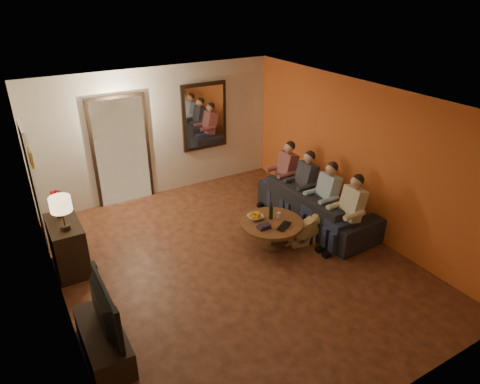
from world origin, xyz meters
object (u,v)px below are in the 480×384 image
table_lamp (62,213)px  wine_bottle (271,210)px  dresser (68,246)px  person_b (324,201)px  laptop (287,227)px  sofa (316,205)px  bowl (255,217)px  person_c (303,188)px  dog (305,229)px  tv (98,309)px  coffee_table (271,233)px  tv_stand (104,342)px  person_a (348,215)px  person_d (284,176)px

table_lamp → wine_bottle: size_ratio=1.74×
dresser → person_b: size_ratio=0.75×
laptop → sofa: bearing=-3.0°
sofa → bowl: bearing=87.9°
sofa → person_c: size_ratio=2.01×
dog → laptop: size_ratio=1.70×
tv → person_b: 4.20m
coffee_table → laptop: 0.38m
person_c → bowl: bearing=-165.8°
tv_stand → sofa: 4.37m
person_a → person_d: 1.80m
person_a → person_d: same height
table_lamp → laptop: bearing=-19.3°
person_a → bowl: person_a is taller
tv_stand → person_c: (4.10, 1.49, 0.41)m
laptop → tv: bearing=163.2°
person_d → coffee_table: person_d is taller
dresser → person_a: bearing=-22.6°
dresser → tv: size_ratio=0.86×
tv → laptop: size_ratio=3.21×
table_lamp → tv: bearing=-90.0°
person_b → coffee_table: person_b is taller
coffee_table → wine_bottle: 0.40m
person_b → dresser: bearing=164.9°
dog → table_lamp: bearing=172.9°
sofa → person_d: 0.94m
tv_stand → laptop: 3.24m
bowl → person_a: bearing=-35.8°
table_lamp → tv_stand: 1.99m
person_c → laptop: (-0.95, -0.81, -0.14)m
laptop → tv_stand: bearing=163.2°
tv_stand → wine_bottle: size_ratio=3.71×
person_a → dog: size_ratio=2.14×
wine_bottle → laptop: wine_bottle is taller
dresser → tv_stand: size_ratio=0.79×
person_d → laptop: (-0.95, -1.41, -0.14)m
table_lamp → tv: 1.82m
table_lamp → dresser: bearing=90.0°
tv → coffee_table: (3.05, 0.96, -0.46)m
person_d → wine_bottle: bearing=-134.1°
tv_stand → person_c: bearing=20.0°
dog → dresser: bearing=169.8°
person_c → person_d: 0.60m
dresser → dog: dresser is taller
dresser → person_c: 4.14m
laptop → coffee_table: bearing=80.7°
dresser → laptop: size_ratio=2.75×
dresser → table_lamp: table_lamp is taller
bowl → laptop: bearing=-60.8°
tv_stand → dog: (3.56, 0.70, 0.09)m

